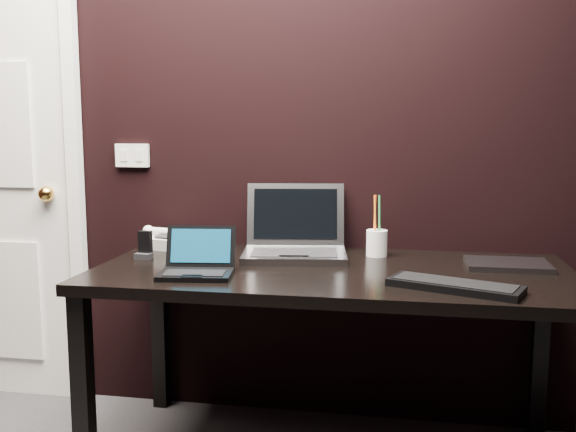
% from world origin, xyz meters
% --- Properties ---
extents(wall_back, '(4.00, 0.00, 4.00)m').
position_xyz_m(wall_back, '(0.00, 1.80, 1.30)').
color(wall_back, black).
rests_on(wall_back, ground).
extents(wall_switch, '(0.15, 0.02, 0.10)m').
position_xyz_m(wall_switch, '(-0.62, 1.79, 1.12)').
color(wall_switch, silver).
rests_on(wall_switch, wall_back).
extents(desk, '(1.70, 0.80, 0.74)m').
position_xyz_m(desk, '(0.30, 1.40, 0.66)').
color(desk, black).
rests_on(desk, ground).
extents(netbook, '(0.27, 0.25, 0.16)m').
position_xyz_m(netbook, '(-0.14, 1.21, 0.77)').
color(netbook, black).
rests_on(netbook, desk).
extents(silver_laptop, '(0.44, 0.41, 0.27)m').
position_xyz_m(silver_laptop, '(0.13, 1.59, 0.79)').
color(silver_laptop, '#939398').
rests_on(silver_laptop, desk).
extents(ext_keyboard, '(0.43, 0.28, 0.03)m').
position_xyz_m(ext_keyboard, '(0.71, 1.16, 0.75)').
color(ext_keyboard, black).
rests_on(ext_keyboard, desk).
extents(closed_laptop, '(0.29, 0.21, 0.02)m').
position_xyz_m(closed_laptop, '(0.92, 1.53, 0.75)').
color(closed_laptop, gray).
rests_on(closed_laptop, desk).
extents(desk_phone, '(0.21, 0.19, 0.10)m').
position_xyz_m(desk_phone, '(-0.43, 1.66, 0.78)').
color(desk_phone, silver).
rests_on(desk_phone, desk).
extents(mobile_phone, '(0.07, 0.06, 0.11)m').
position_xyz_m(mobile_phone, '(-0.43, 1.45, 0.78)').
color(mobile_phone, black).
rests_on(mobile_phone, desk).
extents(pen_cup, '(0.10, 0.10, 0.24)m').
position_xyz_m(pen_cup, '(0.45, 1.65, 0.80)').
color(pen_cup, white).
rests_on(pen_cup, desk).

